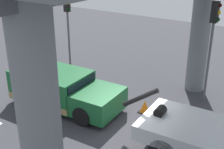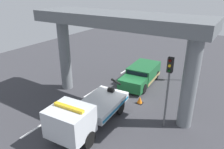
% 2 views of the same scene
% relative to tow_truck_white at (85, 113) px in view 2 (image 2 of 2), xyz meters
% --- Properties ---
extents(ground_plane, '(60.00, 40.00, 0.10)m').
position_rel_tow_truck_white_xyz_m(ground_plane, '(-4.51, -0.05, -1.25)').
color(ground_plane, '#38383D').
extents(lane_stripe_west, '(2.60, 0.16, 0.01)m').
position_rel_tow_truck_white_xyz_m(lane_stripe_west, '(-10.51, -2.78, -1.20)').
color(lane_stripe_west, silver).
rests_on(lane_stripe_west, ground).
extents(lane_stripe_mid, '(2.60, 0.16, 0.01)m').
position_rel_tow_truck_white_xyz_m(lane_stripe_mid, '(-4.51, -2.78, -1.20)').
color(lane_stripe_mid, silver).
rests_on(lane_stripe_mid, ground).
extents(lane_stripe_east, '(2.60, 0.16, 0.01)m').
position_rel_tow_truck_white_xyz_m(lane_stripe_east, '(1.49, -2.78, -1.20)').
color(lane_stripe_east, silver).
rests_on(lane_stripe_east, ground).
extents(tow_truck_white, '(7.31, 2.74, 2.46)m').
position_rel_tow_truck_white_xyz_m(tow_truck_white, '(0.00, 0.00, 0.00)').
color(tow_truck_white, silver).
rests_on(tow_truck_white, ground).
extents(towed_van_green, '(5.32, 2.49, 1.58)m').
position_rel_tow_truck_white_xyz_m(towed_van_green, '(-8.31, -0.05, -0.42)').
color(towed_van_green, '#195B2D').
rests_on(towed_van_green, ground).
extents(overpass_structure, '(3.60, 12.29, 6.80)m').
position_rel_tow_truck_white_xyz_m(overpass_structure, '(-3.88, -0.05, 4.42)').
color(overpass_structure, slate).
rests_on(overpass_structure, ground).
extents(traffic_light_near, '(0.39, 0.32, 4.24)m').
position_rel_tow_truck_white_xyz_m(traffic_light_near, '(-11.50, 4.04, 1.89)').
color(traffic_light_near, '#515456').
rests_on(traffic_light_near, ground).
extents(traffic_light_far, '(0.39, 0.32, 4.69)m').
position_rel_tow_truck_white_xyz_m(traffic_light_far, '(-3.00, 4.04, 2.20)').
color(traffic_light_far, '#515456').
rests_on(traffic_light_far, ground).
extents(traffic_cone_orange, '(0.48, 0.48, 0.57)m').
position_rel_tow_truck_white_xyz_m(traffic_cone_orange, '(-4.81, 1.48, -0.93)').
color(traffic_cone_orange, orange).
rests_on(traffic_cone_orange, ground).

